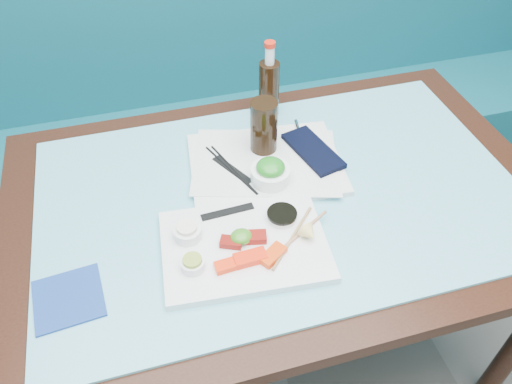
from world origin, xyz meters
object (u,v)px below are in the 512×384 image
object	(u,v)px
sashimi_plate	(245,246)
serving_tray	(266,164)
blue_napkin	(68,298)
booth_bench	(218,123)
dining_table	(280,217)
cola_glass	(264,126)
cola_bottle_body	(269,90)
seaweed_bowl	(270,175)

from	to	relation	value
sashimi_plate	serving_tray	xyz separation A→B (m)	(0.13, 0.26, -0.00)
sashimi_plate	blue_napkin	bearing A→B (deg)	-170.68
blue_napkin	booth_bench	bearing A→B (deg)	62.58
booth_bench	dining_table	size ratio (longest dim) A/B	2.14
booth_bench	cola_glass	distance (m)	0.82
cola_glass	serving_tray	bearing A→B (deg)	-100.30
cola_glass	booth_bench	bearing A→B (deg)	90.08
dining_table	sashimi_plate	distance (m)	0.23
sashimi_plate	dining_table	bearing A→B (deg)	52.67
dining_table	blue_napkin	bearing A→B (deg)	-161.10
booth_bench	serving_tray	world-z (taller)	booth_bench
cola_bottle_body	booth_bench	bearing A→B (deg)	97.73
serving_tray	blue_napkin	xyz separation A→B (m)	(-0.52, -0.29, -0.00)
blue_napkin	cola_glass	bearing A→B (deg)	33.26
dining_table	seaweed_bowl	distance (m)	0.13
dining_table	cola_bottle_body	bearing A→B (deg)	78.72
seaweed_bowl	booth_bench	bearing A→B (deg)	88.64
serving_tray	cola_bottle_body	size ratio (longest dim) A/B	2.35
dining_table	cola_bottle_body	world-z (taller)	cola_bottle_body
serving_tray	booth_bench	bearing A→B (deg)	95.52
seaweed_bowl	cola_bottle_body	bearing A→B (deg)	74.02
serving_tray	blue_napkin	size ratio (longest dim) A/B	2.85
blue_napkin	cola_bottle_body	bearing A→B (deg)	41.11
serving_tray	seaweed_bowl	size ratio (longest dim) A/B	3.95
dining_table	seaweed_bowl	bearing A→B (deg)	117.51
booth_bench	dining_table	world-z (taller)	booth_bench
seaweed_bowl	cola_bottle_body	xyz separation A→B (m)	(0.09, 0.30, 0.05)
dining_table	sashimi_plate	xyz separation A→B (m)	(-0.14, -0.15, 0.10)
seaweed_bowl	cola_bottle_body	world-z (taller)	cola_bottle_body
dining_table	serving_tray	world-z (taller)	serving_tray
booth_bench	blue_napkin	bearing A→B (deg)	-117.42
dining_table	sashimi_plate	world-z (taller)	sashimi_plate
booth_bench	seaweed_bowl	size ratio (longest dim) A/B	29.50
booth_bench	seaweed_bowl	distance (m)	0.91
seaweed_bowl	blue_napkin	xyz separation A→B (m)	(-0.51, -0.22, -0.03)
serving_tray	cola_glass	distance (m)	0.10
blue_napkin	serving_tray	bearing A→B (deg)	29.37
booth_bench	cola_glass	size ratio (longest dim) A/B	19.82
booth_bench	serving_tray	distance (m)	0.83
seaweed_bowl	cola_glass	distance (m)	0.14
sashimi_plate	blue_napkin	size ratio (longest dim) A/B	2.66
booth_bench	cola_bottle_body	xyz separation A→B (m)	(0.07, -0.50, 0.47)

